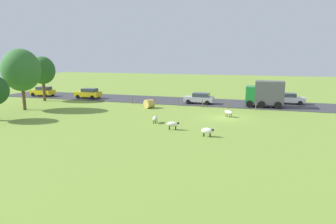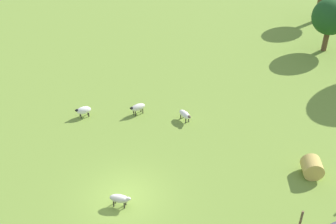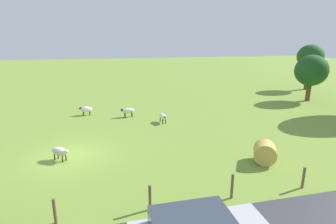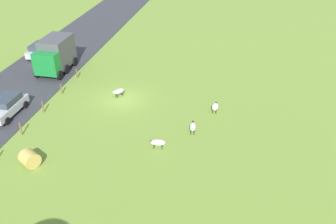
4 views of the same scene
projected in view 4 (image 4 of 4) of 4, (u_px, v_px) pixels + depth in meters
The scene contains 14 objects.
ground_plane at pixel (122, 99), 33.71m from camera, with size 160.00×160.00×0.00m, color olive.
road_strip at pixel (20, 88), 35.60m from camera, with size 8.00×80.00×0.06m, color #38383D.
sheep_0 at pixel (215, 107), 31.54m from camera, with size 0.60×1.14×0.79m.
sheep_1 at pixel (158, 143), 27.08m from camera, with size 1.26×0.58×0.73m.
sheep_2 at pixel (119, 92), 33.91m from camera, with size 1.04×1.13×0.76m.
sheep_3 at pixel (193, 127), 28.81m from camera, with size 0.60×1.24×0.80m.
hay_bale_0 at pixel (30, 159), 25.28m from camera, with size 1.19×1.19×1.12m, color tan.
fence_post_0 at pixel (77, 73), 37.33m from camera, with size 0.12×0.12×1.02m, color brown.
fence_post_1 at pixel (61, 89), 34.40m from camera, with size 0.12×0.12×1.03m, color brown.
fence_post_2 at pixel (43, 107), 31.46m from camera, with size 0.12×0.12×1.08m, color brown.
fence_post_3 at pixel (21, 129), 28.52m from camera, with size 0.12×0.12×1.13m, color brown.
truck_0 at pixel (55, 54), 38.03m from camera, with size 2.81×4.94×3.54m.
car_1 at pixel (6, 106), 30.95m from camera, with size 2.11×4.28×1.57m.
car_2 at pixel (41, 49), 42.05m from camera, with size 2.07×4.19×1.58m.
Camera 4 is at (-10.37, 27.80, 16.61)m, focal length 38.52 mm.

